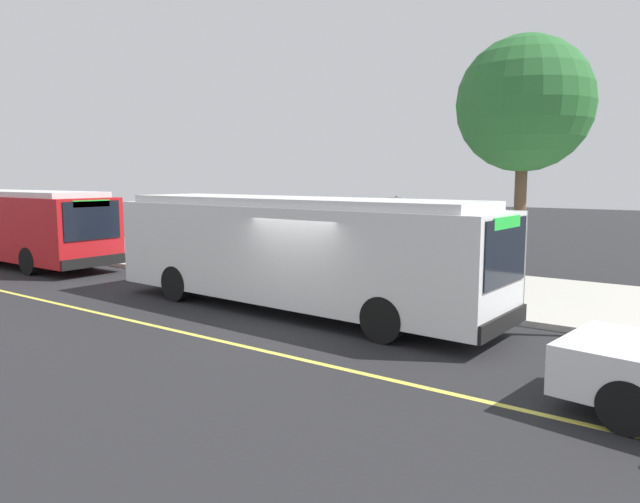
% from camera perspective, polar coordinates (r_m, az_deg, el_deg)
% --- Properties ---
extents(ground_plane, '(120.00, 120.00, 0.00)m').
position_cam_1_polar(ground_plane, '(13.93, -1.87, -7.09)').
color(ground_plane, '#232326').
extents(sidewalk_curb, '(44.00, 6.40, 0.15)m').
position_cam_1_polar(sidewalk_curb, '(18.92, 9.30, -3.13)').
color(sidewalk_curb, '#B7B2A8').
rests_on(sidewalk_curb, ground_plane).
extents(lane_stripe_center, '(36.00, 0.14, 0.01)m').
position_cam_1_polar(lane_stripe_center, '(12.32, -8.20, -9.06)').
color(lane_stripe_center, '#E0D64C').
rests_on(lane_stripe_center, ground_plane).
extents(transit_bus_main, '(11.33, 3.00, 2.95)m').
position_cam_1_polar(transit_bus_main, '(15.03, -2.61, 0.24)').
color(transit_bus_main, white).
rests_on(transit_bus_main, ground_plane).
extents(transit_bus_second, '(11.54, 2.61, 2.95)m').
position_cam_1_polar(transit_bus_second, '(26.72, -28.14, 2.45)').
color(transit_bus_second, red).
rests_on(transit_bus_second, ground_plane).
extents(bus_shelter, '(2.90, 1.60, 2.48)m').
position_cam_1_polar(bus_shelter, '(19.67, 5.30, 2.74)').
color(bus_shelter, '#333338').
rests_on(bus_shelter, sidewalk_curb).
extents(waiting_bench, '(1.60, 0.48, 0.95)m').
position_cam_1_polar(waiting_bench, '(19.67, 5.27, -1.02)').
color(waiting_bench, brown).
rests_on(waiting_bench, sidewalk_curb).
extents(route_sign_post, '(0.44, 0.08, 2.80)m').
position_cam_1_polar(route_sign_post, '(16.17, 7.45, 1.89)').
color(route_sign_post, '#333338').
rests_on(route_sign_post, sidewalk_curb).
extents(pedestrian_commuter, '(0.24, 0.40, 1.69)m').
position_cam_1_polar(pedestrian_commuter, '(18.09, 5.03, -0.20)').
color(pedestrian_commuter, '#282D47').
rests_on(pedestrian_commuter, sidewalk_curb).
extents(street_tree_near_shelter, '(4.06, 4.06, 7.54)m').
position_cam_1_polar(street_tree_near_shelter, '(19.02, 19.45, 13.44)').
color(street_tree_near_shelter, brown).
rests_on(street_tree_near_shelter, sidewalk_curb).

